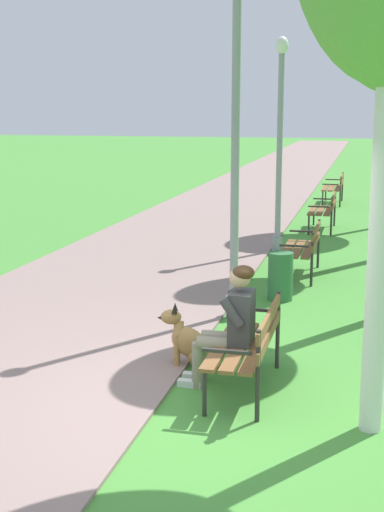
{
  "coord_description": "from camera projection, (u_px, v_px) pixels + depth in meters",
  "views": [
    {
      "loc": [
        1.54,
        -6.01,
        2.75
      ],
      "look_at": [
        -0.6,
        2.62,
        0.9
      ],
      "focal_mm": 50.5,
      "sensor_mm": 36.0,
      "label": 1
    }
  ],
  "objects": [
    {
      "name": "park_bench_mid",
      "position": [
        304.0,
        246.0,
        11.81
      ],
      "size": [
        0.55,
        1.5,
        0.85
      ],
      "color": "brown",
      "rests_on": "ground"
    },
    {
      "name": "litter_bin",
      "position": [
        280.0,
        276.0,
        10.37
      ],
      "size": [
        0.36,
        0.36,
        0.7
      ],
      "primitive_type": "cylinder",
      "color": "#2D6638",
      "rests_on": "ground"
    },
    {
      "name": "dog_shepherd",
      "position": [
        193.0,
        344.0,
        7.68
      ],
      "size": [
        0.83,
        0.35,
        0.71
      ],
      "color": "#B27F47",
      "rests_on": "ground"
    },
    {
      "name": "park_bench_far",
      "position": [
        325.0,
        208.0,
        16.2
      ],
      "size": [
        0.55,
        1.5,
        0.85
      ],
      "color": "brown",
      "rests_on": "ground"
    },
    {
      "name": "person_seated_on_near_bench",
      "position": [
        231.0,
        321.0,
        7.06
      ],
      "size": [
        0.74,
        0.49,
        1.25
      ],
      "color": "gray",
      "rests_on": "ground"
    },
    {
      "name": "lamp_post_near",
      "position": [
        236.0,
        135.0,
        9.06
      ],
      "size": [
        0.24,
        0.24,
        4.64
      ],
      "color": "gray",
      "rests_on": "ground"
    },
    {
      "name": "park_bench_near",
      "position": [
        250.0,
        341.0,
        7.0
      ],
      "size": [
        0.55,
        1.5,
        0.85
      ],
      "color": "brown",
      "rests_on": "ground"
    },
    {
      "name": "ground_plane",
      "position": [
        187.0,
        411.0,
        6.63
      ],
      "size": [
        120.0,
        120.0,
        0.0
      ],
      "primitive_type": "plane",
      "color": "#478E38"
    },
    {
      "name": "lamp_post_mid",
      "position": [
        280.0,
        144.0,
        13.4
      ],
      "size": [
        0.24,
        0.24,
        4.0
      ],
      "color": "gray",
      "rests_on": "ground"
    },
    {
      "name": "paved_path",
      "position": [
        277.0,
        174.0,
        29.96
      ],
      "size": [
        3.98,
        60.0,
        0.04
      ],
      "primitive_type": "cube",
      "color": "gray",
      "rests_on": "ground"
    },
    {
      "name": "park_bench_furthest",
      "position": [
        335.0,
        186.0,
        20.67
      ],
      "size": [
        0.55,
        1.5,
        0.85
      ],
      "color": "brown",
      "rests_on": "ground"
    }
  ]
}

